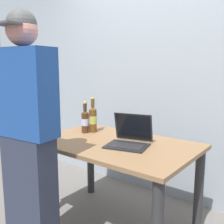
% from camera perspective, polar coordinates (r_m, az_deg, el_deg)
% --- Properties ---
extents(desk, '(1.31, 0.83, 0.75)m').
position_cam_1_polar(desk, '(2.25, 0.56, -9.84)').
color(desk, olive).
rests_on(desk, ground).
extents(laptop, '(0.38, 0.37, 0.24)m').
position_cam_1_polar(laptop, '(2.13, 3.74, -5.59)').
color(laptop, black).
rests_on(laptop, desk).
extents(beer_bottle_dark, '(0.07, 0.07, 0.28)m').
position_cam_1_polar(beer_bottle_dark, '(2.65, -5.64, -1.54)').
color(beer_bottle_dark, '#333333').
rests_on(beer_bottle_dark, desk).
extents(beer_bottle_amber, '(0.07, 0.07, 0.29)m').
position_cam_1_polar(beer_bottle_amber, '(2.50, -5.81, -1.92)').
color(beer_bottle_amber, '#472B14').
rests_on(beer_bottle_amber, desk).
extents(beer_bottle_brown, '(0.07, 0.07, 0.33)m').
position_cam_1_polar(beer_bottle_brown, '(2.52, -4.10, -1.40)').
color(beer_bottle_brown, brown).
rests_on(beer_bottle_brown, desk).
extents(person_figure, '(0.43, 0.29, 1.72)m').
position_cam_1_polar(person_figure, '(1.84, -17.50, -6.07)').
color(person_figure, '#2D3347').
rests_on(person_figure, ground).
extents(back_wall, '(6.00, 0.10, 2.60)m').
position_cam_1_polar(back_wall, '(2.84, 11.06, 8.14)').
color(back_wall, '#99A3AD').
rests_on(back_wall, ground).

